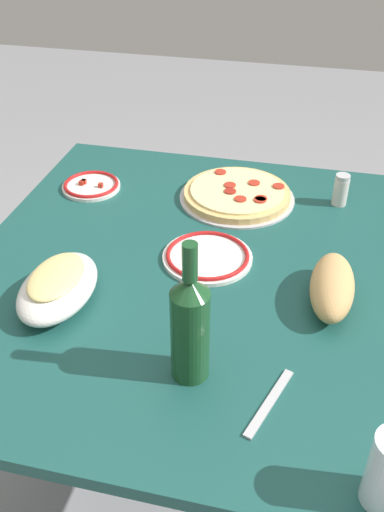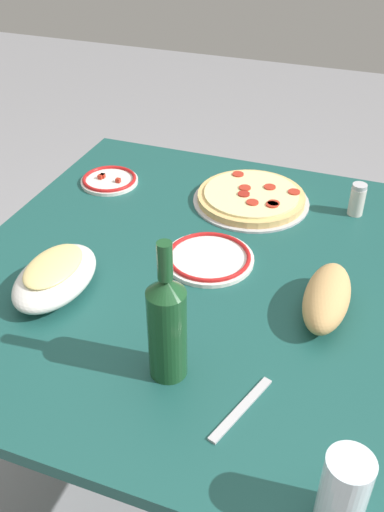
{
  "view_description": "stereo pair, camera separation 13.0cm",
  "coord_description": "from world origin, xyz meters",
  "px_view_note": "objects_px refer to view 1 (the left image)",
  "views": [
    {
      "loc": [
        -1.03,
        -0.24,
        1.55
      ],
      "look_at": [
        0.0,
        0.0,
        0.79
      ],
      "focal_mm": 40.16,
      "sensor_mm": 36.0,
      "label": 1
    },
    {
      "loc": [
        -0.99,
        -0.37,
        1.55
      ],
      "look_at": [
        0.0,
        0.0,
        0.79
      ],
      "focal_mm": 40.16,
      "sensor_mm": 36.0,
      "label": 2
    }
  ],
  "objects_px": {
    "baked_pasta_dish": "(58,285)",
    "side_plate_near": "(91,185)",
    "pepperoni_pizza": "(237,194)",
    "bread_loaf": "(332,287)",
    "dining_table": "(192,307)",
    "spice_shaker": "(341,190)",
    "side_plate_far": "(207,256)",
    "wine_bottle": "(190,326)"
  },
  "relations": [
    {
      "from": "dining_table",
      "to": "side_plate_near",
      "type": "relative_size",
      "value": 6.92
    },
    {
      "from": "pepperoni_pizza",
      "to": "spice_shaker",
      "type": "height_order",
      "value": "spice_shaker"
    },
    {
      "from": "dining_table",
      "to": "spice_shaker",
      "type": "bearing_deg",
      "value": -41.23
    },
    {
      "from": "side_plate_near",
      "to": "bread_loaf",
      "type": "distance_m",
      "value": 0.76
    },
    {
      "from": "side_plate_near",
      "to": "spice_shaker",
      "type": "distance_m",
      "value": 0.69
    },
    {
      "from": "pepperoni_pizza",
      "to": "side_plate_near",
      "type": "bearing_deg",
      "value": 94.86
    },
    {
      "from": "side_plate_far",
      "to": "side_plate_near",
      "type": "bearing_deg",
      "value": 56.42
    },
    {
      "from": "dining_table",
      "to": "bread_loaf",
      "type": "bearing_deg",
      "value": -99.89
    },
    {
      "from": "bread_loaf",
      "to": "spice_shaker",
      "type": "relative_size",
      "value": 2.51
    },
    {
      "from": "wine_bottle",
      "to": "side_plate_far",
      "type": "distance_m",
      "value": 0.37
    },
    {
      "from": "dining_table",
      "to": "bread_loaf",
      "type": "height_order",
      "value": "bread_loaf"
    },
    {
      "from": "baked_pasta_dish",
      "to": "side_plate_near",
      "type": "distance_m",
      "value": 0.49
    },
    {
      "from": "baked_pasta_dish",
      "to": "wine_bottle",
      "type": "bearing_deg",
      "value": -113.11
    },
    {
      "from": "spice_shaker",
      "to": "wine_bottle",
      "type": "bearing_deg",
      "value": 159.88
    },
    {
      "from": "side_plate_far",
      "to": "pepperoni_pizza",
      "type": "bearing_deg",
      "value": -3.93
    },
    {
      "from": "dining_table",
      "to": "side_plate_near",
      "type": "height_order",
      "value": "side_plate_near"
    },
    {
      "from": "side_plate_far",
      "to": "spice_shaker",
      "type": "bearing_deg",
      "value": -41.5
    },
    {
      "from": "pepperoni_pizza",
      "to": "baked_pasta_dish",
      "type": "height_order",
      "value": "baked_pasta_dish"
    },
    {
      "from": "spice_shaker",
      "to": "side_plate_near",
      "type": "bearing_deg",
      "value": 95.96
    },
    {
      "from": "pepperoni_pizza",
      "to": "bread_loaf",
      "type": "height_order",
      "value": "bread_loaf"
    },
    {
      "from": "baked_pasta_dish",
      "to": "side_plate_near",
      "type": "bearing_deg",
      "value": 13.63
    },
    {
      "from": "side_plate_near",
      "to": "spice_shaker",
      "type": "height_order",
      "value": "spice_shaker"
    },
    {
      "from": "bread_loaf",
      "to": "spice_shaker",
      "type": "xyz_separation_m",
      "value": [
        0.42,
        -0.01,
        0.0
      ]
    },
    {
      "from": "dining_table",
      "to": "spice_shaker",
      "type": "xyz_separation_m",
      "value": [
        0.37,
        -0.32,
        0.17
      ]
    },
    {
      "from": "wine_bottle",
      "to": "bread_loaf",
      "type": "bearing_deg",
      "value": -42.73
    },
    {
      "from": "pepperoni_pizza",
      "to": "side_plate_far",
      "type": "relative_size",
      "value": 1.49
    },
    {
      "from": "spice_shaker",
      "to": "bread_loaf",
      "type": "bearing_deg",
      "value": 178.89
    },
    {
      "from": "dining_table",
      "to": "side_plate_far",
      "type": "bearing_deg",
      "value": -38.65
    },
    {
      "from": "wine_bottle",
      "to": "spice_shaker",
      "type": "relative_size",
      "value": 3.3
    },
    {
      "from": "wine_bottle",
      "to": "side_plate_far",
      "type": "xyz_separation_m",
      "value": [
        0.35,
        0.04,
        -0.11
      ]
    },
    {
      "from": "wine_bottle",
      "to": "bread_loaf",
      "type": "relative_size",
      "value": 1.32
    },
    {
      "from": "pepperoni_pizza",
      "to": "wine_bottle",
      "type": "distance_m",
      "value": 0.66
    },
    {
      "from": "pepperoni_pizza",
      "to": "wine_bottle",
      "type": "height_order",
      "value": "wine_bottle"
    },
    {
      "from": "dining_table",
      "to": "bread_loaf",
      "type": "xyz_separation_m",
      "value": [
        -0.05,
        -0.31,
        0.17
      ]
    },
    {
      "from": "pepperoni_pizza",
      "to": "side_plate_near",
      "type": "height_order",
      "value": "pepperoni_pizza"
    },
    {
      "from": "wine_bottle",
      "to": "spice_shaker",
      "type": "bearing_deg",
      "value": -20.12
    },
    {
      "from": "bread_loaf",
      "to": "side_plate_near",
      "type": "bearing_deg",
      "value": 62.6
    },
    {
      "from": "bread_loaf",
      "to": "spice_shaker",
      "type": "height_order",
      "value": "spice_shaker"
    },
    {
      "from": "pepperoni_pizza",
      "to": "bread_loaf",
      "type": "xyz_separation_m",
      "value": [
        -0.38,
        -0.26,
        0.03
      ]
    },
    {
      "from": "baked_pasta_dish",
      "to": "side_plate_far",
      "type": "xyz_separation_m",
      "value": [
        0.22,
        -0.28,
        -0.03
      ]
    },
    {
      "from": "pepperoni_pizza",
      "to": "side_plate_near",
      "type": "distance_m",
      "value": 0.41
    },
    {
      "from": "dining_table",
      "to": "baked_pasta_dish",
      "type": "xyz_separation_m",
      "value": [
        -0.18,
        0.25,
        0.16
      ]
    }
  ]
}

